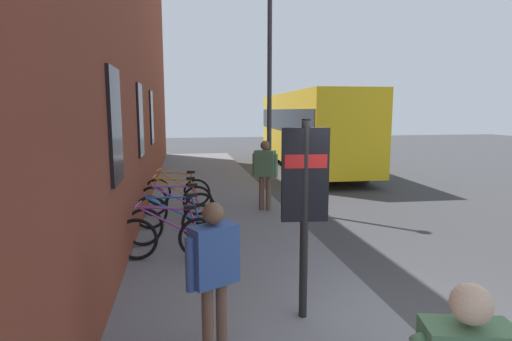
# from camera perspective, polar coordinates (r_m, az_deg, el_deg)

# --- Properties ---
(ground) EXTENTS (60.00, 60.00, 0.00)m
(ground) POSITION_cam_1_polar(r_m,az_deg,el_deg) (10.88, 9.29, -5.64)
(ground) COLOR #38383A
(sidewalk_pavement) EXTENTS (24.00, 3.50, 0.12)m
(sidewalk_pavement) POSITION_cam_1_polar(r_m,az_deg,el_deg) (12.24, -6.17, -3.72)
(sidewalk_pavement) COLOR slate
(sidewalk_pavement) RESTS_ON ground
(station_facade) EXTENTS (22.00, 0.65, 9.10)m
(station_facade) POSITION_cam_1_polar(r_m,az_deg,el_deg) (13.13, -16.16, 16.52)
(station_facade) COLOR brown
(station_facade) RESTS_ON ground
(bicycle_mid_rack) EXTENTS (0.48, 1.77, 0.97)m
(bicycle_mid_rack) POSITION_cam_1_polar(r_m,az_deg,el_deg) (7.10, -12.08, -9.05)
(bicycle_mid_rack) COLOR black
(bicycle_mid_rack) RESTS_ON sidewalk_pavement
(bicycle_beside_lamp) EXTENTS (0.49, 1.76, 0.97)m
(bicycle_beside_lamp) POSITION_cam_1_polar(r_m,az_deg,el_deg) (7.95, -11.50, -7.16)
(bicycle_beside_lamp) COLOR black
(bicycle_beside_lamp) RESTS_ON sidewalk_pavement
(bicycle_far_end) EXTENTS (0.48, 1.76, 0.97)m
(bicycle_far_end) POSITION_cam_1_polar(r_m,az_deg,el_deg) (9.00, -11.07, -5.30)
(bicycle_far_end) COLOR black
(bicycle_far_end) RESTS_ON sidewalk_pavement
(bicycle_under_window) EXTENTS (0.48, 1.76, 0.97)m
(bicycle_under_window) POSITION_cam_1_polar(r_m,az_deg,el_deg) (9.95, -11.13, -4.00)
(bicycle_under_window) COLOR black
(bicycle_under_window) RESTS_ON sidewalk_pavement
(bicycle_leaning_wall) EXTENTS (0.58, 1.74, 0.97)m
(bicycle_leaning_wall) POSITION_cam_1_polar(r_m,az_deg,el_deg) (10.97, -10.88, -2.83)
(bicycle_leaning_wall) COLOR black
(bicycle_leaning_wall) RESTS_ON sidewalk_pavement
(transit_info_sign) EXTENTS (0.14, 0.56, 2.40)m
(transit_info_sign) POSITION_cam_1_polar(r_m,az_deg,el_deg) (4.81, 6.82, -2.41)
(transit_info_sign) COLOR black
(transit_info_sign) RESTS_ON sidewalk_pavement
(city_bus) EXTENTS (10.59, 2.96, 3.35)m
(city_bus) POSITION_cam_1_polar(r_m,az_deg,el_deg) (18.34, 7.52, 6.14)
(city_bus) COLOR yellow
(city_bus) RESTS_ON ground
(pedestrian_near_bus) EXTENTS (0.42, 0.56, 1.62)m
(pedestrian_near_bus) POSITION_cam_1_polar(r_m,az_deg,el_deg) (4.16, -5.89, -12.95)
(pedestrian_near_bus) COLOR brown
(pedestrian_near_bus) RESTS_ON sidewalk_pavement
(pedestrian_by_facade) EXTENTS (0.47, 0.58, 1.75)m
(pedestrian_by_facade) POSITION_cam_1_polar(r_m,az_deg,el_deg) (10.22, 1.27, 0.35)
(pedestrian_by_facade) COLOR brown
(pedestrian_by_facade) RESTS_ON sidewalk_pavement
(street_lamp) EXTENTS (0.28, 0.28, 5.73)m
(street_lamp) POSITION_cam_1_polar(r_m,az_deg,el_deg) (10.88, 1.89, 12.92)
(street_lamp) COLOR #333338
(street_lamp) RESTS_ON sidewalk_pavement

